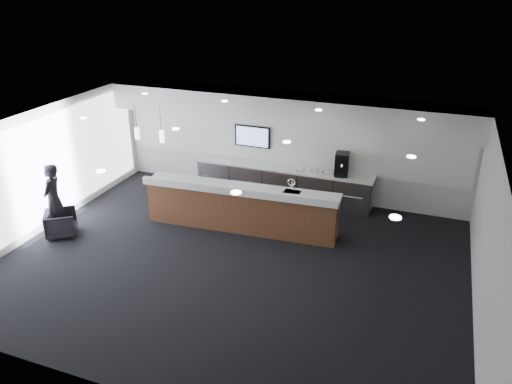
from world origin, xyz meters
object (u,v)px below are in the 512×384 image
at_px(coffee_machine, 342,164).
at_px(armchair, 61,223).
at_px(lounge_guest, 54,199).
at_px(service_counter, 241,208).

bearing_deg(coffee_machine, armchair, -153.57).
bearing_deg(coffee_machine, lounge_guest, -155.10).
height_order(service_counter, coffee_machine, coffee_machine).
distance_m(service_counter, coffee_machine, 2.99).
height_order(coffee_machine, armchair, coffee_machine).
height_order(coffee_machine, lounge_guest, lounge_guest).
relative_size(coffee_machine, lounge_guest, 0.35).
relative_size(armchair, lounge_guest, 0.40).
bearing_deg(service_counter, coffee_machine, 41.44).
relative_size(service_counter, lounge_guest, 2.76).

